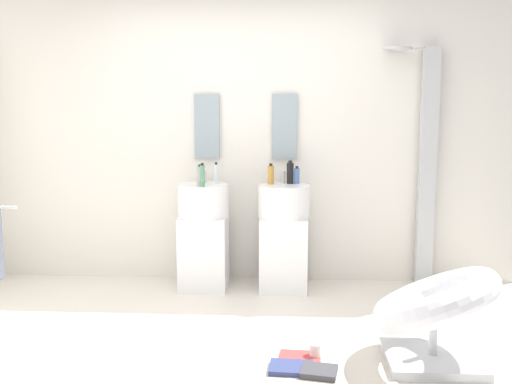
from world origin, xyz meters
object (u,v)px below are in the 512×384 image
at_px(coffee_mug, 316,351).
at_px(soap_bottle_clear, 216,174).
at_px(magazine_charcoal, 319,372).
at_px(magazine_red, 300,357).
at_px(magazine_navy, 291,368).
at_px(soap_bottle_black, 290,173).
at_px(shower_column, 426,162).
at_px(soap_bottle_green, 202,176).
at_px(pedestal_sink_right, 284,236).
at_px(soap_bottle_amber, 271,175).
at_px(soap_bottle_grey, 200,176).
at_px(pedestal_sink_left, 204,235).
at_px(lounge_chair, 434,308).
at_px(soap_bottle_blue, 297,176).

distance_m(coffee_mug, soap_bottle_clear, 1.88).
height_order(magazine_charcoal, magazine_red, magazine_charcoal).
height_order(magazine_navy, soap_bottle_black, soap_bottle_black).
bearing_deg(magazine_navy, magazine_charcoal, -12.09).
distance_m(shower_column, soap_bottle_green, 1.92).
height_order(pedestal_sink_right, shower_column, shower_column).
xyz_separation_m(soap_bottle_amber, soap_bottle_black, (0.16, 0.04, 0.01)).
distance_m(magazine_red, coffee_mug, 0.10).
xyz_separation_m(magazine_red, soap_bottle_clear, (-0.69, 1.44, 0.97)).
bearing_deg(magazine_red, soap_bottle_clear, 119.15).
relative_size(magazine_charcoal, magazine_navy, 0.80).
bearing_deg(soap_bottle_clear, soap_bottle_grey, -122.02).
height_order(pedestal_sink_left, magazine_charcoal, pedestal_sink_left).
xyz_separation_m(soap_bottle_grey, soap_bottle_green, (0.02, -0.01, 0.01)).
xyz_separation_m(lounge_chair, soap_bottle_clear, (-1.49, 1.45, 0.64)).
bearing_deg(soap_bottle_clear, soap_bottle_black, 3.95).
height_order(shower_column, magazine_navy, shower_column).
bearing_deg(magazine_charcoal, soap_bottle_green, 131.48).
bearing_deg(coffee_mug, pedestal_sink_right, 98.68).
xyz_separation_m(pedestal_sink_left, soap_bottle_blue, (0.79, 0.09, 0.50)).
xyz_separation_m(magazine_charcoal, soap_bottle_amber, (-0.33, 1.65, 0.96)).
bearing_deg(soap_bottle_amber, shower_column, 6.68).
xyz_separation_m(pedestal_sink_right, soap_bottle_black, (0.05, 0.09, 0.53)).
relative_size(lounge_chair, coffee_mug, 11.57).
bearing_deg(pedestal_sink_left, soap_bottle_blue, 6.54).
bearing_deg(magazine_red, soap_bottle_blue, 93.69).
bearing_deg(pedestal_sink_left, shower_column, 6.25).
height_order(pedestal_sink_left, soap_bottle_green, soap_bottle_green).
height_order(magazine_navy, soap_bottle_green, soap_bottle_green).
bearing_deg(soap_bottle_clear, pedestal_sink_right, -4.41).
distance_m(pedestal_sink_right, soap_bottle_blue, 0.52).
distance_m(lounge_chair, magazine_charcoal, 0.79).
relative_size(soap_bottle_clear, soap_bottle_grey, 1.01).
relative_size(shower_column, soap_bottle_grey, 11.29).
bearing_deg(pedestal_sink_right, soap_bottle_grey, -169.03).
relative_size(magazine_charcoal, soap_bottle_clear, 1.11).
xyz_separation_m(pedestal_sink_left, magazine_navy, (0.74, -1.56, -0.44)).
xyz_separation_m(pedestal_sink_right, lounge_chair, (0.91, -1.40, -0.12)).
relative_size(magazine_charcoal, magazine_red, 0.81).
relative_size(shower_column, magazine_red, 8.12).
distance_m(soap_bottle_blue, soap_bottle_amber, 0.23).
bearing_deg(lounge_chair, soap_bottle_grey, 141.55).
distance_m(shower_column, soap_bottle_amber, 1.34).
height_order(pedestal_sink_right, lounge_chair, pedestal_sink_right).
bearing_deg(magazine_red, soap_bottle_amber, 102.40).
bearing_deg(pedestal_sink_right, soap_bottle_clear, 175.59).
relative_size(lounge_chair, soap_bottle_blue, 6.97).
distance_m(shower_column, magazine_navy, 2.36).
relative_size(magazine_navy, soap_bottle_green, 1.31).
xyz_separation_m(shower_column, coffee_mug, (-1.01, -1.59, -1.02)).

